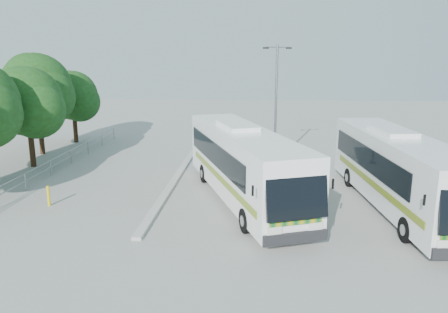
# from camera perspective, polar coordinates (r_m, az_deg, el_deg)

# --- Properties ---
(ground) EXTENTS (100.00, 100.00, 0.00)m
(ground) POSITION_cam_1_polar(r_m,az_deg,el_deg) (23.01, -1.87, -5.03)
(ground) COLOR gray
(ground) RESTS_ON ground
(kerb_divider) EXTENTS (0.40, 16.00, 0.15)m
(kerb_divider) POSITION_cam_1_polar(r_m,az_deg,el_deg) (25.20, -6.61, -3.30)
(kerb_divider) COLOR #B2B2AD
(kerb_divider) RESTS_ON ground
(railing) EXTENTS (0.06, 22.00, 1.00)m
(railing) POSITION_cam_1_polar(r_m,az_deg,el_deg) (29.25, -20.89, -0.43)
(railing) COLOR gray
(railing) RESTS_ON ground
(tree_far_c) EXTENTS (4.97, 4.69, 6.49)m
(tree_far_c) POSITION_cam_1_polar(r_m,az_deg,el_deg) (30.62, -24.19, 6.55)
(tree_far_c) COLOR #382314
(tree_far_c) RESTS_ON ground
(tree_far_d) EXTENTS (5.62, 5.30, 7.33)m
(tree_far_d) POSITION_cam_1_polar(r_m,az_deg,el_deg) (34.39, -23.15, 8.18)
(tree_far_d) COLOR #382314
(tree_far_d) RESTS_ON ground
(tree_far_e) EXTENTS (4.54, 4.28, 5.92)m
(tree_far_e) POSITION_cam_1_polar(r_m,az_deg,el_deg) (38.23, -19.05, 7.52)
(tree_far_e) COLOR #382314
(tree_far_e) RESTS_ON ground
(coach_main) EXTENTS (6.67, 12.87, 3.54)m
(coach_main) POSITION_cam_1_polar(r_m,az_deg,el_deg) (21.73, 2.53, -0.80)
(coach_main) COLOR white
(coach_main) RESTS_ON ground
(coach_adjacent) EXTENTS (3.67, 12.71, 3.48)m
(coach_adjacent) POSITION_cam_1_polar(r_m,az_deg,el_deg) (22.15, 21.78, -1.57)
(coach_adjacent) COLOR silver
(coach_adjacent) RESTS_ON ground
(lamppost) EXTENTS (1.86, 0.80, 7.83)m
(lamppost) POSITION_cam_1_polar(r_m,az_deg,el_deg) (28.85, 6.81, 7.39)
(lamppost) COLOR gray
(lamppost) RESTS_ON ground
(bollard) EXTENTS (0.15, 0.15, 1.00)m
(bollard) POSITION_cam_1_polar(r_m,az_deg,el_deg) (22.89, -21.94, -4.79)
(bollard) COLOR #DDC00D
(bollard) RESTS_ON ground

